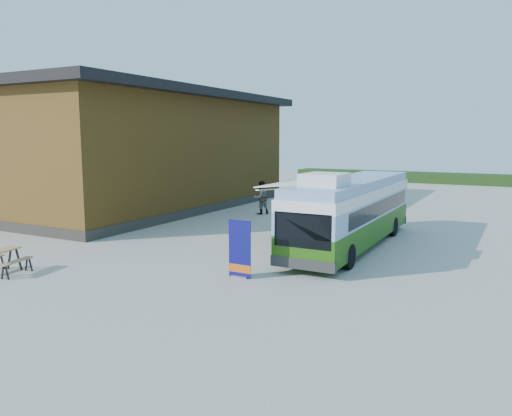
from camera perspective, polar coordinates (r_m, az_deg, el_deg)
The scene contains 10 objects.
ground at distance 19.25m, azimuth -5.45°, elevation -5.82°, with size 100.00×100.00×0.00m, color #BCB7AD.
barn at distance 33.00m, azimuth -11.23°, elevation 6.15°, with size 9.60×21.20×7.50m.
hedge at distance 53.78m, azimuth 25.46°, elevation 2.92°, with size 40.00×3.00×1.00m, color #264419.
bus at distance 21.37m, azimuth 10.92°, elevation -0.19°, with size 2.35×10.88×3.34m.
awning at distance 22.36m, azimuth 5.26°, elevation 2.44°, with size 2.57×4.19×0.51m.
banner at distance 16.52m, azimuth -1.87°, elevation -5.31°, with size 0.84×0.18×1.93m.
picnic_table at distance 19.07m, azimuth -27.05°, elevation -4.91°, with size 1.69×1.57×0.83m.
person_a at distance 21.74m, azimuth 2.99°, elevation -1.63°, with size 0.69×0.46×1.90m, color #999999.
person_b at distance 30.10m, azimuth 0.57°, elevation 1.18°, with size 0.97×0.75×1.99m, color #999999.
slurry_tanker at distance 37.07m, azimuth 11.58°, elevation 2.56°, with size 3.00×5.05×1.99m.
Camera 1 is at (10.34, -15.57, 4.62)m, focal length 35.00 mm.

